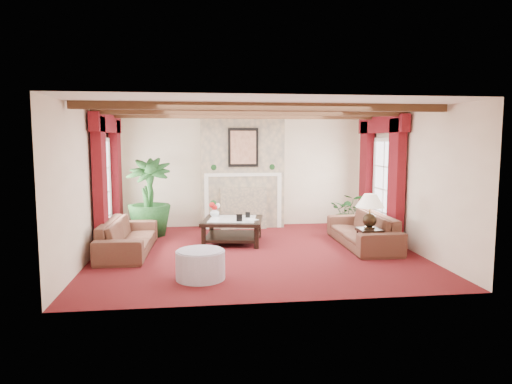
{
  "coord_description": "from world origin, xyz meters",
  "views": [
    {
      "loc": [
        -1.05,
        -8.46,
        2.13
      ],
      "look_at": [
        0.06,
        0.4,
        1.11
      ],
      "focal_mm": 32.0,
      "sensor_mm": 36.0,
      "label": 1
    }
  ],
  "objects": [
    {
      "name": "french_door_right",
      "position": [
        2.97,
        1.0,
        2.13
      ],
      "size": [
        0.1,
        1.1,
        2.16
      ],
      "primitive_type": null,
      "color": "white",
      "rests_on": "ground"
    },
    {
      "name": "ottoman",
      "position": [
        -1.05,
        -1.59,
        0.22
      ],
      "size": [
        0.76,
        0.76,
        0.44
      ],
      "primitive_type": "cylinder",
      "color": "#9694A8",
      "rests_on": "ground"
    },
    {
      "name": "small_plant",
      "position": [
        2.43,
        1.78,
        0.34
      ],
      "size": [
        1.44,
        1.46,
        0.68
      ],
      "primitive_type": "imported",
      "rotation": [
        0.0,
        0.0,
        -0.42
      ],
      "color": "black",
      "rests_on": "ground"
    },
    {
      "name": "sofa_left",
      "position": [
        -2.4,
        0.24,
        0.42
      ],
      "size": [
        2.19,
        0.76,
        0.84
      ],
      "primitive_type": "imported",
      "rotation": [
        0.0,
        0.0,
        1.54
      ],
      "color": "#3E1119",
      "rests_on": "ground"
    },
    {
      "name": "ceiling_beams",
      "position": [
        0.0,
        0.0,
        2.64
      ],
      "size": [
        6.0,
        3.0,
        0.12
      ],
      "primitive_type": null,
      "color": "#341D10",
      "rests_on": "ceiling"
    },
    {
      "name": "sofa_right",
      "position": [
        2.22,
        0.24,
        0.44
      ],
      "size": [
        2.25,
        0.71,
        0.87
      ],
      "primitive_type": "imported",
      "rotation": [
        0.0,
        0.0,
        -1.58
      ],
      "color": "#3E1119",
      "rests_on": "ground"
    },
    {
      "name": "back_wall",
      "position": [
        0.0,
        2.75,
        1.35
      ],
      "size": [
        6.0,
        0.02,
        2.7
      ],
      "primitive_type": "cube",
      "color": "beige",
      "rests_on": "ground"
    },
    {
      "name": "ceiling",
      "position": [
        0.0,
        0.0,
        2.7
      ],
      "size": [
        6.0,
        6.0,
        0.0
      ],
      "primitive_type": "plane",
      "rotation": [
        3.14,
        0.0,
        0.0
      ],
      "color": "white",
      "rests_on": "floor"
    },
    {
      "name": "flower_vase",
      "position": [
        -0.73,
        1.22,
        0.59
      ],
      "size": [
        0.36,
        0.36,
        0.2
      ],
      "primitive_type": "imported",
      "rotation": [
        0.0,
        0.0,
        0.43
      ],
      "color": "silver",
      "rests_on": "coffee_table"
    },
    {
      "name": "potted_palm",
      "position": [
        -2.16,
        1.75,
        0.48
      ],
      "size": [
        1.19,
        1.85,
        0.97
      ],
      "primitive_type": "imported",
      "rotation": [
        0.0,
        0.0,
        -0.07
      ],
      "color": "black",
      "rests_on": "ground"
    },
    {
      "name": "book",
      "position": [
        -0.08,
        0.64,
        0.62
      ],
      "size": [
        0.21,
        0.18,
        0.26
      ],
      "primitive_type": "imported",
      "rotation": [
        0.0,
        0.0,
        0.51
      ],
      "color": "black",
      "rests_on": "coffee_table"
    },
    {
      "name": "photo_frame_a",
      "position": [
        -0.26,
        0.52,
        0.57
      ],
      "size": [
        0.12,
        0.03,
        0.16
      ],
      "primitive_type": null,
      "rotation": [
        0.0,
        0.0,
        -0.1
      ],
      "color": "black",
      "rests_on": "coffee_table"
    },
    {
      "name": "coffee_table",
      "position": [
        -0.37,
        0.86,
        0.25
      ],
      "size": [
        1.39,
        1.39,
        0.49
      ],
      "primitive_type": null,
      "rotation": [
        0.0,
        0.0,
        -0.18
      ],
      "color": "black",
      "rests_on": "ground"
    },
    {
      "name": "left_wall",
      "position": [
        -3.0,
        0.0,
        1.35
      ],
      "size": [
        0.02,
        5.5,
        2.7
      ],
      "primitive_type": "cube",
      "color": "beige",
      "rests_on": "ground"
    },
    {
      "name": "curtains_right",
      "position": [
        2.86,
        1.0,
        2.55
      ],
      "size": [
        0.2,
        2.4,
        2.55
      ],
      "primitive_type": null,
      "color": "#4B0A11",
      "rests_on": "ground"
    },
    {
      "name": "side_table",
      "position": [
        2.07,
        -0.47,
        0.25
      ],
      "size": [
        0.53,
        0.53,
        0.49
      ],
      "primitive_type": null,
      "rotation": [
        0.0,
        0.0,
        -0.33
      ],
      "color": "black",
      "rests_on": "ground"
    },
    {
      "name": "right_wall",
      "position": [
        3.0,
        0.0,
        1.35
      ],
      "size": [
        0.02,
        5.5,
        2.7
      ],
      "primitive_type": "cube",
      "color": "beige",
      "rests_on": "ground"
    },
    {
      "name": "floor",
      "position": [
        0.0,
        0.0,
        0.0
      ],
      "size": [
        6.0,
        6.0,
        0.0
      ],
      "primitive_type": "plane",
      "color": "#4B0D12",
      "rests_on": "ground"
    },
    {
      "name": "french_door_left",
      "position": [
        -2.97,
        1.0,
        2.13
      ],
      "size": [
        0.1,
        1.1,
        2.16
      ],
      "primitive_type": null,
      "color": "white",
      "rests_on": "ground"
    },
    {
      "name": "photo_frame_b",
      "position": [
        -0.04,
        0.95,
        0.56
      ],
      "size": [
        0.1,
        0.05,
        0.13
      ],
      "primitive_type": null,
      "rotation": [
        0.0,
        0.0,
        -0.32
      ],
      "color": "black",
      "rests_on": "coffee_table"
    },
    {
      "name": "fireplace",
      "position": [
        0.0,
        2.55,
        2.7
      ],
      "size": [
        2.0,
        0.52,
        2.7
      ],
      "primitive_type": null,
      "color": "tan",
      "rests_on": "ground"
    },
    {
      "name": "curtains_left",
      "position": [
        -2.86,
        1.0,
        2.55
      ],
      "size": [
        0.2,
        2.4,
        2.55
      ],
      "primitive_type": null,
      "color": "#4B0A11",
      "rests_on": "ground"
    },
    {
      "name": "table_lamp",
      "position": [
        2.07,
        -0.47,
        0.82
      ],
      "size": [
        0.53,
        0.53,
        0.67
      ],
      "primitive_type": null,
      "color": "black",
      "rests_on": "side_table"
    }
  ]
}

